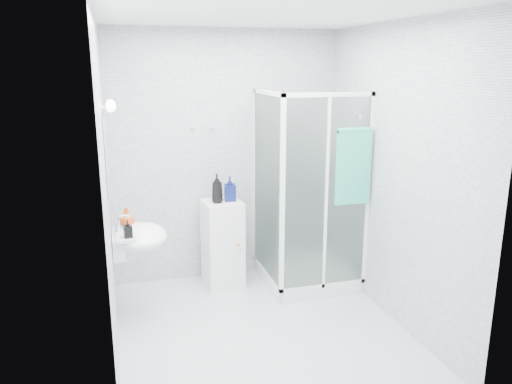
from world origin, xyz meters
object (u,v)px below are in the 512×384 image
object	(u,v)px
shower_enclosure	(303,245)
soap_dispenser_black	(128,229)
storage_cabinet	(223,244)
soap_dispenser_orange	(127,217)
shampoo_bottle_b	(230,189)
shampoo_bottle_a	(217,188)
hand_towel	(353,164)
wall_basin	(137,237)

from	to	relation	value
shower_enclosure	soap_dispenser_black	xyz separation A→B (m)	(-1.73, -0.50, 0.49)
shower_enclosure	storage_cabinet	size ratio (longest dim) A/B	2.22
shower_enclosure	soap_dispenser_orange	bearing A→B (deg)	-173.17
shampoo_bottle_b	soap_dispenser_orange	distance (m)	1.14
shampoo_bottle_a	shampoo_bottle_b	world-z (taller)	shampoo_bottle_a
storage_cabinet	hand_towel	bearing A→B (deg)	-35.48
wall_basin	hand_towel	bearing A→B (deg)	-2.46
soap_dispenser_orange	shampoo_bottle_a	bearing A→B (deg)	25.76
soap_dispenser_orange	wall_basin	bearing A→B (deg)	-54.78
wall_basin	soap_dispenser_orange	size ratio (longest dim) A/B	3.21
soap_dispenser_black	storage_cabinet	bearing A→B (deg)	38.12
shower_enclosure	soap_dispenser_orange	distance (m)	1.82
storage_cabinet	soap_dispenser_black	size ratio (longest dim) A/B	6.07
hand_towel	shampoo_bottle_a	distance (m)	1.35
shampoo_bottle_a	shampoo_bottle_b	xyz separation A→B (m)	(0.14, 0.04, -0.02)
wall_basin	shower_enclosure	bearing A→B (deg)	10.81
storage_cabinet	shampoo_bottle_a	world-z (taller)	shampoo_bottle_a
storage_cabinet	hand_towel	xyz separation A→B (m)	(1.11, -0.65, 0.89)
wall_basin	hand_towel	world-z (taller)	hand_towel
shampoo_bottle_a	soap_dispenser_black	distance (m)	1.15
soap_dispenser_black	wall_basin	bearing A→B (deg)	66.53
shower_enclosure	soap_dispenser_black	distance (m)	1.87
storage_cabinet	shampoo_bottle_b	bearing A→B (deg)	3.19
shampoo_bottle_b	soap_dispenser_black	size ratio (longest dim) A/B	1.68
storage_cabinet	hand_towel	distance (m)	1.56
hand_towel	shampoo_bottle_a	bearing A→B (deg)	151.68
soap_dispenser_orange	soap_dispenser_black	world-z (taller)	soap_dispenser_orange
hand_towel	storage_cabinet	bearing A→B (deg)	149.59
shower_enclosure	shampoo_bottle_a	bearing A→B (deg)	165.04
shower_enclosure	soap_dispenser_black	world-z (taller)	shower_enclosure
shower_enclosure	wall_basin	distance (m)	1.72
storage_cabinet	hand_towel	size ratio (longest dim) A/B	1.25
storage_cabinet	soap_dispenser_orange	world-z (taller)	soap_dispenser_orange
storage_cabinet	soap_dispenser_black	distance (m)	1.30
hand_towel	soap_dispenser_black	size ratio (longest dim) A/B	4.85
shower_enclosure	wall_basin	size ratio (longest dim) A/B	3.57
shower_enclosure	hand_towel	size ratio (longest dim) A/B	2.78
shampoo_bottle_a	storage_cabinet	bearing A→B (deg)	25.19
soap_dispenser_orange	soap_dispenser_black	bearing A→B (deg)	-90.21
shampoo_bottle_a	soap_dispenser_black	xyz separation A→B (m)	(-0.90, -0.72, -0.11)
wall_basin	soap_dispenser_orange	distance (m)	0.20
shampoo_bottle_a	soap_dispenser_black	world-z (taller)	shampoo_bottle_a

